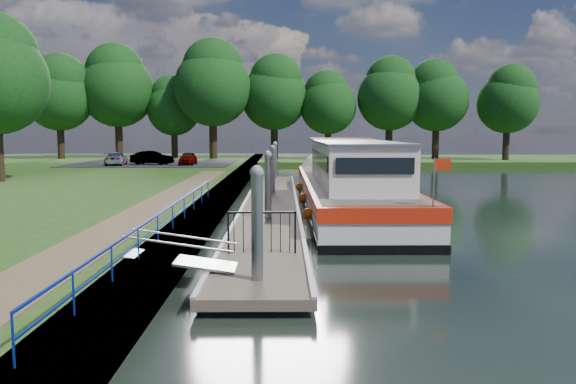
{
  "coord_description": "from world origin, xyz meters",
  "views": [
    {
      "loc": [
        0.58,
        -12.68,
        3.69
      ],
      "look_at": [
        0.76,
        8.38,
        1.4
      ],
      "focal_mm": 35.0,
      "sensor_mm": 36.0,
      "label": 1
    }
  ],
  "objects_px": {
    "barge": "(346,185)",
    "car_c": "(116,159)",
    "car_b": "(152,158)",
    "pontoon": "(271,207)",
    "car_a": "(188,158)"
  },
  "relations": [
    {
      "from": "pontoon",
      "to": "barge",
      "type": "xyz_separation_m",
      "value": [
        3.6,
        1.16,
        0.9
      ]
    },
    {
      "from": "barge",
      "to": "car_a",
      "type": "bearing_deg",
      "value": 117.89
    },
    {
      "from": "car_a",
      "to": "car_b",
      "type": "bearing_deg",
      "value": 177.53
    },
    {
      "from": "pontoon",
      "to": "car_c",
      "type": "distance_m",
      "value": 25.76
    },
    {
      "from": "barge",
      "to": "car_c",
      "type": "height_order",
      "value": "barge"
    },
    {
      "from": "car_a",
      "to": "car_b",
      "type": "relative_size",
      "value": 0.9
    },
    {
      "from": "barge",
      "to": "car_c",
      "type": "bearing_deg",
      "value": 129.6
    },
    {
      "from": "barge",
      "to": "pontoon",
      "type": "bearing_deg",
      "value": -162.15
    },
    {
      "from": "car_a",
      "to": "car_c",
      "type": "relative_size",
      "value": 0.86
    },
    {
      "from": "car_a",
      "to": "car_c",
      "type": "height_order",
      "value": "car_a"
    },
    {
      "from": "car_a",
      "to": "car_c",
      "type": "xyz_separation_m",
      "value": [
        -5.99,
        -0.35,
        -0.0
      ]
    },
    {
      "from": "car_a",
      "to": "car_c",
      "type": "bearing_deg",
      "value": -177.0
    },
    {
      "from": "pontoon",
      "to": "car_a",
      "type": "height_order",
      "value": "car_a"
    },
    {
      "from": "barge",
      "to": "car_b",
      "type": "xyz_separation_m",
      "value": [
        -14.24,
        21.19,
        0.33
      ]
    },
    {
      "from": "pontoon",
      "to": "barge",
      "type": "height_order",
      "value": "barge"
    }
  ]
}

